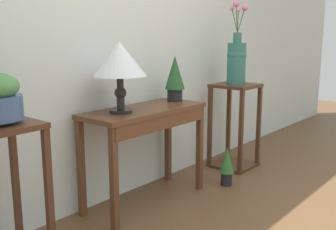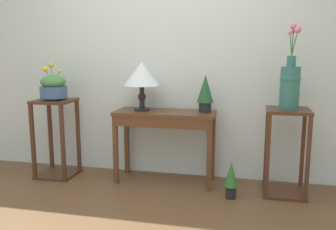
{
  "view_description": "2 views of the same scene",
  "coord_description": "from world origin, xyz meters",
  "px_view_note": "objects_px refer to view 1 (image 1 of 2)",
  "views": [
    {
      "loc": [
        -2.05,
        -0.76,
        1.28
      ],
      "look_at": [
        0.29,
        1.21,
        0.67
      ],
      "focal_mm": 42.31,
      "sensor_mm": 36.0,
      "label": 1
    },
    {
      "loc": [
        0.91,
        -2.27,
        1.36
      ],
      "look_at": [
        0.11,
        1.26,
        0.71
      ],
      "focal_mm": 38.55,
      "sensor_mm": 36.0,
      "label": 2
    }
  ],
  "objects_px": {
    "pedestal_stand_right": "(234,126)",
    "flower_vase_tall_right": "(237,58)",
    "console_table": "(147,124)",
    "table_lamp": "(120,61)",
    "pedestal_stand_left": "(2,201)",
    "potted_plant_floor": "(227,164)",
    "potted_plant_on_console": "(175,76)"
  },
  "relations": [
    {
      "from": "pedestal_stand_right",
      "to": "flower_vase_tall_right",
      "type": "distance_m",
      "value": 0.66
    },
    {
      "from": "console_table",
      "to": "pedestal_stand_right",
      "type": "bearing_deg",
      "value": -2.69
    },
    {
      "from": "table_lamp",
      "to": "flower_vase_tall_right",
      "type": "xyz_separation_m",
      "value": [
        1.44,
        -0.08,
        -0.04
      ]
    },
    {
      "from": "pedestal_stand_left",
      "to": "potted_plant_floor",
      "type": "relative_size",
      "value": 2.42
    },
    {
      "from": "table_lamp",
      "to": "pedestal_stand_right",
      "type": "relative_size",
      "value": 0.6
    },
    {
      "from": "console_table",
      "to": "flower_vase_tall_right",
      "type": "bearing_deg",
      "value": -2.69
    },
    {
      "from": "potted_plant_on_console",
      "to": "potted_plant_floor",
      "type": "relative_size",
      "value": 1.08
    },
    {
      "from": "pedestal_stand_left",
      "to": "potted_plant_on_console",
      "type": "bearing_deg",
      "value": 4.56
    },
    {
      "from": "potted_plant_on_console",
      "to": "potted_plant_floor",
      "type": "height_order",
      "value": "potted_plant_on_console"
    },
    {
      "from": "table_lamp",
      "to": "pedestal_stand_left",
      "type": "distance_m",
      "value": 1.18
    },
    {
      "from": "console_table",
      "to": "pedestal_stand_right",
      "type": "xyz_separation_m",
      "value": [
        1.19,
        -0.06,
        -0.22
      ]
    },
    {
      "from": "pedestal_stand_left",
      "to": "flower_vase_tall_right",
      "type": "bearing_deg",
      "value": 0.28
    },
    {
      "from": "console_table",
      "to": "pedestal_stand_left",
      "type": "relative_size",
      "value": 1.21
    },
    {
      "from": "flower_vase_tall_right",
      "to": "potted_plant_floor",
      "type": "relative_size",
      "value": 2.23
    },
    {
      "from": "potted_plant_on_console",
      "to": "flower_vase_tall_right",
      "type": "relative_size",
      "value": 0.48
    },
    {
      "from": "console_table",
      "to": "table_lamp",
      "type": "bearing_deg",
      "value": 174.64
    },
    {
      "from": "pedestal_stand_right",
      "to": "flower_vase_tall_right",
      "type": "xyz_separation_m",
      "value": [
        0.0,
        -0.0,
        0.66
      ]
    },
    {
      "from": "pedestal_stand_right",
      "to": "pedestal_stand_left",
      "type": "bearing_deg",
      "value": -179.72
    },
    {
      "from": "table_lamp",
      "to": "potted_plant_floor",
      "type": "relative_size",
      "value": 1.42
    },
    {
      "from": "potted_plant_on_console",
      "to": "flower_vase_tall_right",
      "type": "xyz_separation_m",
      "value": [
        0.79,
        -0.12,
        0.12
      ]
    },
    {
      "from": "pedestal_stand_left",
      "to": "table_lamp",
      "type": "bearing_deg",
      "value": 5.44
    },
    {
      "from": "potted_plant_on_console",
      "to": "pedestal_stand_left",
      "type": "height_order",
      "value": "potted_plant_on_console"
    },
    {
      "from": "console_table",
      "to": "flower_vase_tall_right",
      "type": "xyz_separation_m",
      "value": [
        1.19,
        -0.06,
        0.44
      ]
    },
    {
      "from": "table_lamp",
      "to": "pedestal_stand_left",
      "type": "relative_size",
      "value": 0.59
    },
    {
      "from": "potted_plant_on_console",
      "to": "potted_plant_floor",
      "type": "distance_m",
      "value": 0.89
    },
    {
      "from": "flower_vase_tall_right",
      "to": "potted_plant_on_console",
      "type": "bearing_deg",
      "value": 171.63
    },
    {
      "from": "console_table",
      "to": "pedestal_stand_left",
      "type": "distance_m",
      "value": 1.21
    },
    {
      "from": "flower_vase_tall_right",
      "to": "table_lamp",
      "type": "bearing_deg",
      "value": 176.86
    },
    {
      "from": "pedestal_stand_left",
      "to": "pedestal_stand_right",
      "type": "relative_size",
      "value": 1.02
    },
    {
      "from": "console_table",
      "to": "pedestal_stand_right",
      "type": "height_order",
      "value": "pedestal_stand_right"
    },
    {
      "from": "pedestal_stand_right",
      "to": "potted_plant_floor",
      "type": "bearing_deg",
      "value": -155.23
    },
    {
      "from": "console_table",
      "to": "pedestal_stand_left",
      "type": "height_order",
      "value": "pedestal_stand_left"
    }
  ]
}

